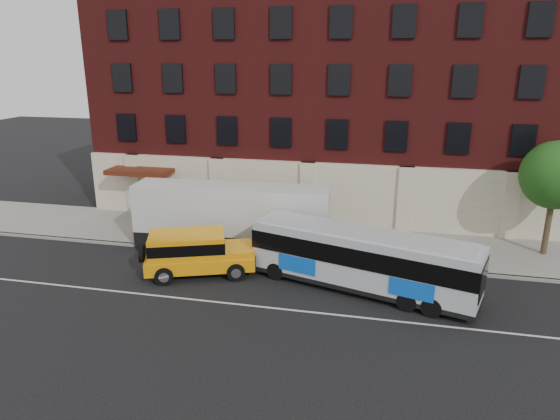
% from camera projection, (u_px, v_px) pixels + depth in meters
% --- Properties ---
extents(ground, '(120.00, 120.00, 0.00)m').
position_uv_depth(ground, '(261.00, 313.00, 21.58)').
color(ground, black).
rests_on(ground, ground).
extents(sidewalk, '(60.00, 6.00, 0.15)m').
position_uv_depth(sidewalk, '(299.00, 239.00, 29.95)').
color(sidewalk, gray).
rests_on(sidewalk, ground).
extents(kerb, '(60.00, 0.25, 0.15)m').
position_uv_depth(kerb, '(289.00, 258.00, 27.15)').
color(kerb, gray).
rests_on(kerb, ground).
extents(lane_line, '(60.00, 0.12, 0.01)m').
position_uv_depth(lane_line, '(264.00, 307.00, 22.04)').
color(lane_line, silver).
rests_on(lane_line, ground).
extents(building, '(30.00, 12.10, 15.00)m').
position_uv_depth(building, '(321.00, 99.00, 35.12)').
color(building, '#581514').
rests_on(building, sidewalk).
extents(sign_pole, '(0.30, 0.20, 2.50)m').
position_uv_depth(sign_pole, '(144.00, 222.00, 28.63)').
color(sign_pole, gray).
rests_on(sign_pole, ground).
extents(street_tree, '(3.60, 3.60, 6.20)m').
position_uv_depth(street_tree, '(557.00, 178.00, 26.32)').
color(street_tree, '#392A1C').
rests_on(street_tree, sidewalk).
extents(city_bus, '(10.79, 5.23, 2.90)m').
position_uv_depth(city_bus, '(362.00, 258.00, 23.23)').
color(city_bus, '#B6BBC1').
rests_on(city_bus, ground).
extents(yellow_suv, '(5.78, 3.93, 2.16)m').
position_uv_depth(yellow_suv, '(194.00, 251.00, 25.05)').
color(yellow_suv, '#FF9D0C').
rests_on(yellow_suv, ground).
extents(shipping_container, '(11.04, 2.82, 3.65)m').
position_uv_depth(shipping_container, '(232.00, 218.00, 28.33)').
color(shipping_container, black).
rests_on(shipping_container, ground).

